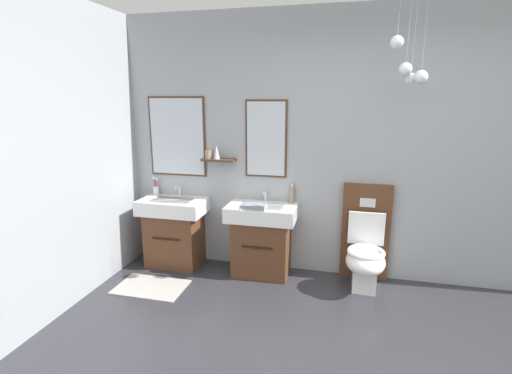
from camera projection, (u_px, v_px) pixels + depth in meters
The scene contains 10 objects.
wall_back at pixel (371, 148), 3.76m from camera, with size 5.44×0.65×2.69m.
bath_mat at pixel (151, 287), 3.75m from camera, with size 0.68×0.44×0.01m, color #9E9993.
vanity_sink_left at pixel (175, 230), 4.21m from camera, with size 0.71×0.46×0.76m.
tap_on_left_sink at pixel (179, 189), 4.27m from camera, with size 0.03×0.13×0.11m.
vanity_sink_right at pixel (262, 237), 3.98m from camera, with size 0.71×0.46×0.76m.
tap_on_right_sink at pixel (265, 195), 4.04m from camera, with size 0.03×0.13×0.11m.
toilet at pixel (365, 249), 3.74m from camera, with size 0.48×0.62×1.00m.
toothbrush_cup at pixel (156, 189), 4.32m from camera, with size 0.07×0.07×0.21m.
soap_dispenser at pixel (292, 195), 3.97m from camera, with size 0.06×0.06×0.21m.
folded_hand_towel at pixel (255, 206), 3.78m from camera, with size 0.22×0.16×0.04m, color gray.
Camera 1 is at (-0.25, -1.91, 1.85)m, focal length 26.54 mm.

